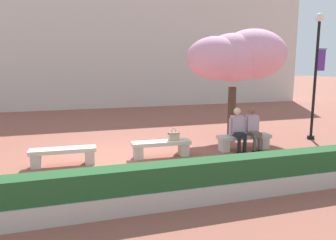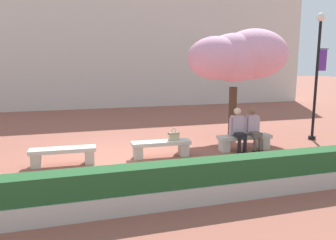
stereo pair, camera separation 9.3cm
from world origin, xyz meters
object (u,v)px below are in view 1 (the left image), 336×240
person_seated_left (238,128)px  handbag (174,136)px  stone_bench_near_west (63,154)px  stone_bench_center (161,146)px  cherry_tree_main (237,57)px  person_seated_right (253,127)px  lamp_post_with_banner (316,65)px  stone_bench_near_east (244,140)px

person_seated_left → handbag: (-1.98, 0.06, -0.12)m
stone_bench_near_west → stone_bench_center: bearing=0.0°
handbag → cherry_tree_main: bearing=33.4°
person_seated_right → lamp_post_with_banner: 3.32m
person_seated_left → lamp_post_with_banner: (3.22, 0.62, 1.82)m
stone_bench_near_east → stone_bench_center: bearing=180.0°
person_seated_right → handbag: size_ratio=3.81×
handbag → stone_bench_center: bearing=-178.5°
person_seated_right → handbag: 2.49m
stone_bench_center → lamp_post_with_banner: size_ratio=0.40×
handbag → cherry_tree_main: cherry_tree_main is taller
stone_bench_near_west → stone_bench_near_east: size_ratio=1.00×
cherry_tree_main → lamp_post_with_banner: 2.63m
stone_bench_near_east → person_seated_right: bearing=-12.2°
stone_bench_near_west → stone_bench_near_east: bearing=0.0°
stone_bench_near_west → stone_bench_near_east: 5.22m
stone_bench_near_east → person_seated_right: (0.25, -0.05, 0.40)m
person_seated_right → cherry_tree_main: (0.53, 2.06, 2.12)m
stone_bench_center → lamp_post_with_banner: bearing=5.8°
stone_bench_near_east → handbag: size_ratio=4.91×
stone_bench_center → stone_bench_near_east: bearing=0.0°
cherry_tree_main → stone_bench_near_east: bearing=-111.3°
stone_bench_near_west → handbag: 2.99m
person_seated_right → cherry_tree_main: bearing=75.5°
stone_bench_near_west → person_seated_left: size_ratio=1.29×
stone_bench_near_west → person_seated_right: (5.46, -0.05, 0.40)m
person_seated_left → person_seated_right: size_ratio=1.00×
stone_bench_near_west → cherry_tree_main: size_ratio=0.44×
stone_bench_near_west → person_seated_right: size_ratio=1.29×
stone_bench_center → stone_bench_near_west: bearing=180.0°
person_seated_right → lamp_post_with_banner: (2.71, 0.62, 1.82)m
stone_bench_near_east → lamp_post_with_banner: size_ratio=0.40×
person_seated_left → person_seated_right: (0.50, -0.00, 0.00)m
person_seated_left → person_seated_right: same height
stone_bench_center → stone_bench_near_east: size_ratio=1.00×
person_seated_right → stone_bench_near_west: bearing=179.4°
stone_bench_near_east → handbag: 2.26m
stone_bench_near_west → person_seated_left: bearing=-0.6°
stone_bench_center → person_seated_left: person_seated_left is taller
cherry_tree_main → lamp_post_with_banner: size_ratio=0.90×
stone_bench_near_west → stone_bench_near_east: (5.22, 0.00, 0.00)m
person_seated_right → cherry_tree_main: size_ratio=0.34×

